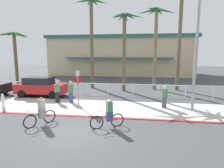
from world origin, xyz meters
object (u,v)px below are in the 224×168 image
object	(u,v)px
palm_tree_0	(15,43)
palm_tree_3	(156,31)
pedestrian_1	(57,93)
palm_tree_2	(125,31)
car_red_1	(41,86)
cyclist_red_1	(108,114)
bollard_0	(3,101)
streetlight_curb	(198,45)
cyclist_blue_0	(41,112)
palm_tree_1	(91,26)
palm_tree_4	(180,21)
pedestrian_0	(164,98)
pedestrian_2	(71,93)
stop_sign_bike_lane	(78,84)

from	to	relation	value
palm_tree_0	palm_tree_3	world-z (taller)	palm_tree_3
pedestrian_1	palm_tree_2	bearing A→B (deg)	48.93
car_red_1	cyclist_red_1	xyz separation A→B (m)	(7.03, -6.36, -0.18)
bollard_0	palm_tree_0	world-z (taller)	palm_tree_0
streetlight_curb	cyclist_blue_0	xyz separation A→B (m)	(-8.70, -3.95, -3.58)
palm_tree_1	car_red_1	world-z (taller)	palm_tree_1
palm_tree_2	cyclist_red_1	distance (m)	11.07
palm_tree_1	palm_tree_4	distance (m)	8.91
pedestrian_0	pedestrian_1	bearing A→B (deg)	177.64
cyclist_blue_0	palm_tree_4	bearing A→B (deg)	51.42
car_red_1	pedestrian_0	distance (m)	10.52
pedestrian_2	streetlight_curb	bearing A→B (deg)	-4.53
palm_tree_1	cyclist_red_1	distance (m)	13.04
cyclist_blue_0	pedestrian_1	size ratio (longest dim) A/B	0.93
car_red_1	palm_tree_0	bearing A→B (deg)	138.96
bollard_0	pedestrian_2	world-z (taller)	pedestrian_2
bollard_0	palm_tree_3	world-z (taller)	palm_tree_3
palm_tree_4	cyclist_blue_0	bearing A→B (deg)	-128.58
cyclist_blue_0	pedestrian_1	distance (m)	4.69
palm_tree_2	cyclist_blue_0	size ratio (longest dim) A/B	4.90
cyclist_blue_0	cyclist_red_1	distance (m)	3.59
stop_sign_bike_lane	palm_tree_2	xyz separation A→B (m)	(2.64, 6.52, 4.16)
stop_sign_bike_lane	streetlight_curb	bearing A→B (deg)	3.95
palm_tree_4	cyclist_red_1	xyz separation A→B (m)	(-5.31, -11.03, -6.12)
bollard_0	pedestrian_1	size ratio (longest dim) A/B	0.60
palm_tree_4	pedestrian_1	world-z (taller)	palm_tree_4
pedestrian_0	pedestrian_1	size ratio (longest dim) A/B	0.94
palm_tree_3	palm_tree_4	distance (m)	2.44
palm_tree_2	palm_tree_4	world-z (taller)	palm_tree_4
stop_sign_bike_lane	pedestrian_2	world-z (taller)	stop_sign_bike_lane
palm_tree_3	palm_tree_4	size ratio (longest dim) A/B	0.85
bollard_0	palm_tree_1	distance (m)	11.37
palm_tree_4	cyclist_red_1	world-z (taller)	palm_tree_4
car_red_1	pedestrian_0	xyz separation A→B (m)	(10.27, -2.26, -0.15)
palm_tree_0	pedestrian_0	size ratio (longest dim) A/B	3.93
palm_tree_3	pedestrian_1	world-z (taller)	palm_tree_3
bollard_0	palm_tree_0	bearing A→B (deg)	118.81
bollard_0	streetlight_curb	size ratio (longest dim) A/B	0.13
palm_tree_4	pedestrian_0	xyz separation A→B (m)	(-2.07, -6.93, -6.09)
palm_tree_1	cyclist_blue_0	bearing A→B (deg)	-89.94
cyclist_red_1	pedestrian_1	distance (m)	6.46
palm_tree_4	pedestrian_1	bearing A→B (deg)	-146.62
cyclist_blue_0	pedestrian_0	bearing A→B (deg)	31.77
palm_tree_1	cyclist_red_1	size ratio (longest dim) A/B	5.70
bollard_0	cyclist_blue_0	world-z (taller)	cyclist_blue_0
palm_tree_1	cyclist_red_1	bearing A→B (deg)	-71.98
palm_tree_1	palm_tree_3	world-z (taller)	palm_tree_1
palm_tree_1	pedestrian_0	size ratio (longest dim) A/B	5.94
palm_tree_4	palm_tree_0	bearing A→B (deg)	179.46
streetlight_curb	palm_tree_2	distance (m)	8.04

